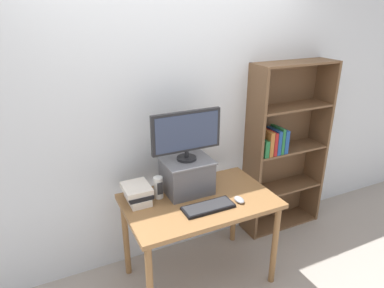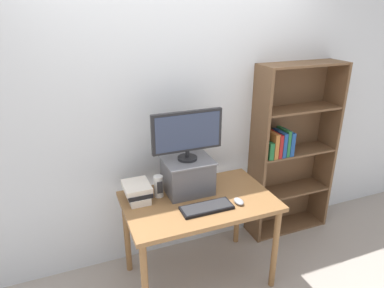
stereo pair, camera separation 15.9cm
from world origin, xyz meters
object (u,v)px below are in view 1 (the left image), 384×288
riser_box (187,175)px  keyboard (208,207)px  desk (199,209)px  book_stack (137,193)px  computer_mouse (239,200)px  computer_monitor (187,133)px  bookshelf_unit (283,147)px  desk_speaker (158,187)px

riser_box → keyboard: size_ratio=0.98×
desk → book_stack: size_ratio=4.50×
computer_mouse → keyboard: bearing=175.9°
riser_box → computer_monitor: size_ratio=0.68×
keyboard → computer_mouse: 0.26m
riser_box → book_stack: (-0.41, 0.02, -0.08)m
desk → riser_box: riser_box is taller
bookshelf_unit → computer_mouse: bearing=-147.8°
bookshelf_unit → riser_box: bearing=-169.9°
bookshelf_unit → riser_box: size_ratio=4.45×
keyboard → book_stack: size_ratio=1.51×
computer_mouse → desk_speaker: 0.63m
desk → computer_monitor: computer_monitor is taller
desk → keyboard: size_ratio=2.97×
desk → desk_speaker: (-0.28, 0.16, 0.18)m
computer_monitor → riser_box: bearing=90.0°
bookshelf_unit → computer_monitor: 1.22m
desk → bookshelf_unit: bookshelf_unit is taller
desk_speaker → computer_mouse: bearing=-31.6°
desk → computer_mouse: bearing=-32.8°
desk → book_stack: 0.51m
riser_box → computer_monitor: bearing=-90.0°
bookshelf_unit → desk_speaker: bookshelf_unit is taller
bookshelf_unit → book_stack: size_ratio=6.60×
bookshelf_unit → riser_box: 1.16m
desk → computer_monitor: (-0.03, 0.16, 0.59)m
computer_monitor → desk_speaker: bearing=-179.9°
keyboard → desk_speaker: bearing=131.3°
computer_mouse → desk_speaker: size_ratio=0.59×
riser_box → computer_monitor: (0.00, -0.00, 0.35)m
book_stack → desk_speaker: size_ratio=1.47×
computer_mouse → book_stack: bearing=153.4°
riser_box → desk_speaker: 0.25m
bookshelf_unit → keyboard: (-1.11, -0.52, -0.09)m
bookshelf_unit → desk_speaker: size_ratio=9.70×
bookshelf_unit → book_stack: 1.56m
riser_box → computer_mouse: size_ratio=3.69×
computer_mouse → book_stack: book_stack is taller
bookshelf_unit → keyboard: bookshelf_unit is taller
desk_speaker → bookshelf_unit: bearing=8.4°
desk_speaker → computer_monitor: bearing=0.1°
book_stack → desk_speaker: 0.17m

